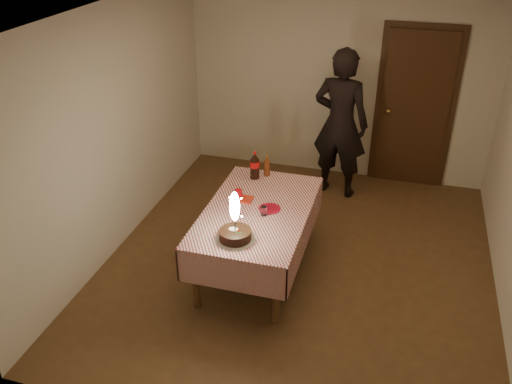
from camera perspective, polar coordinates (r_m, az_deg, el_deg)
ground at (r=5.91m, az=4.53°, el=-7.26°), size 4.00×4.50×0.01m
room_shell at (r=5.17m, az=5.78°, el=8.12°), size 4.04×4.54×2.62m
dining_table at (r=5.43m, az=0.15°, el=-2.74°), size 1.02×1.72×0.72m
birthday_cake at (r=4.88m, az=-2.21°, el=-3.89°), size 0.37×0.37×0.49m
red_plate at (r=5.39m, az=1.44°, el=-1.75°), size 0.22×0.22×0.01m
red_cup at (r=5.55m, az=-1.87°, el=-0.25°), size 0.08×0.08×0.10m
clear_cup at (r=5.27m, az=0.81°, el=-2.01°), size 0.07×0.07×0.09m
napkin_stack at (r=5.54m, az=-1.16°, el=-0.76°), size 0.15×0.15×0.02m
cola_bottle at (r=5.91m, az=-0.13°, el=2.81°), size 0.10×0.10×0.32m
amber_bottle_left at (r=5.98m, az=1.16°, el=2.77°), size 0.06×0.06×0.26m
photographer at (r=6.88m, az=8.88°, el=7.13°), size 0.77×0.57×1.92m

